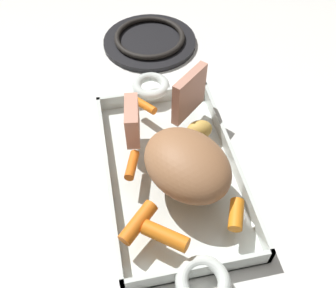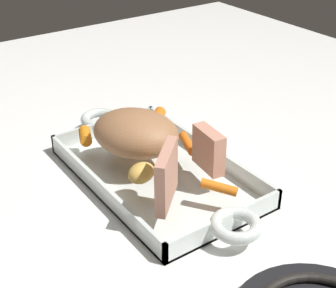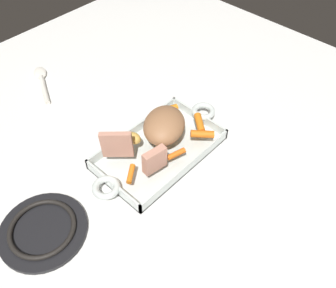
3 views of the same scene
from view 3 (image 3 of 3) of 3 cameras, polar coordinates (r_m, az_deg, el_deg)
name	(u,v)px [view 3 (image 3 of 3)]	position (r m, az deg, el deg)	size (l,w,h in m)	color
ground_plane	(159,153)	(1.03, -1.36, -1.36)	(1.69, 1.69, 0.00)	white
roasting_dish	(159,150)	(1.03, -1.37, -0.94)	(0.46, 0.21, 0.04)	silver
pork_roast	(164,125)	(1.01, -0.61, 2.98)	(0.15, 0.11, 0.07)	#9B6A45
roast_slice_thin	(117,145)	(0.96, -8.04, -0.09)	(0.01, 0.08, 0.08)	tan
roast_slice_thick	(155,160)	(0.93, -2.12, -2.53)	(0.02, 0.07, 0.07)	tan
baby_carrot_southwest	(131,174)	(0.93, -5.87, -4.69)	(0.01, 0.01, 0.05)	orange
baby_carrot_northeast	(170,109)	(1.09, 0.35, 5.55)	(0.02, 0.02, 0.05)	orange
baby_carrot_southeast	(200,123)	(1.05, 4.98, 3.27)	(0.02, 0.02, 0.07)	orange
baby_carrot_center_left	(177,154)	(0.97, 1.36, -1.51)	(0.02, 0.02, 0.05)	orange
baby_carrot_northwest	(202,134)	(1.02, 5.41, 1.57)	(0.02, 0.02, 0.07)	orange
potato_golden_small	(134,138)	(1.00, -5.41, 0.93)	(0.04, 0.03, 0.03)	gold
stove_burner_rear	(43,230)	(0.93, -19.06, -12.64)	(0.21, 0.21, 0.02)	black
serving_spoon	(42,81)	(1.33, -19.19, 9.37)	(0.12, 0.20, 0.02)	white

